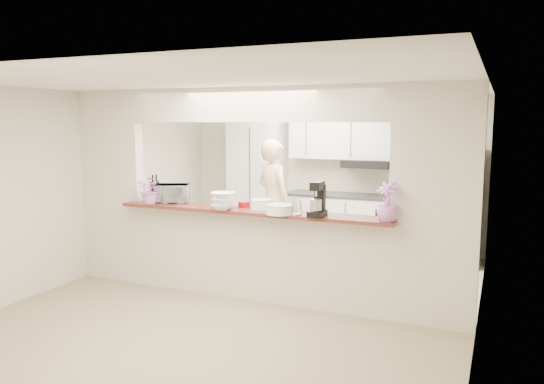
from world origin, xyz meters
The scene contains 19 objects.
floor centered at (0.00, 0.00, 0.00)m, with size 6.00×6.00×0.00m, color gray.
tile_overlay centered at (0.00, 1.55, 0.01)m, with size 5.00×2.90×0.01m, color silver.
partition centered at (0.00, 0.00, 1.48)m, with size 5.00×0.15×2.50m.
bar_counter centered at (0.00, 0.00, 0.58)m, with size 3.40×0.38×1.09m.
kitchen_cabinets centered at (-0.19, 2.72, 0.97)m, with size 3.15×0.62×2.25m.
refrigerator centered at (2.05, 2.65, 0.85)m, with size 0.75×0.70×1.70m, color #A09FA4.
flower_left centered at (-1.33, -0.15, 1.27)m, with size 0.32×0.28×0.35m, color #CE6DB1.
wine_bottle_a centered at (-1.40, 0.07, 1.23)m, with size 0.07×0.07×0.35m.
wine_bottle_b centered at (-1.40, -0.01, 1.23)m, with size 0.07×0.07×0.35m.
toaster_oven centered at (-1.15, 0.05, 1.20)m, with size 0.41×0.28×0.23m, color #A3A2A7.
serving_bowls centered at (-0.30, -0.17, 1.19)m, with size 0.27×0.27×0.20m, color white.
plate_stack_a centered at (0.10, 0.03, 1.15)m, with size 0.25×0.25×0.12m.
plate_stack_b centered at (0.42, -0.19, 1.14)m, with size 0.31×0.31×0.11m.
red_bowl centered at (-0.15, 0.08, 1.12)m, with size 0.14×0.14×0.07m, color maroon.
tan_bowl centered at (0.05, 0.08, 1.12)m, with size 0.14×0.14×0.07m, color tan.
utensil_caddy centered at (0.54, -0.15, 1.18)m, with size 0.25×0.18×0.21m.
stand_mixer centered at (0.85, -0.14, 1.26)m, with size 0.17×0.26×0.38m.
flower_right centered at (1.60, -0.15, 1.29)m, with size 0.23×0.23×0.41m, color #AE62B7.
person centered at (-0.43, 1.62, 0.92)m, with size 0.67×0.44×1.84m, color beige.
Camera 1 is at (2.66, -5.52, 2.12)m, focal length 35.00 mm.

